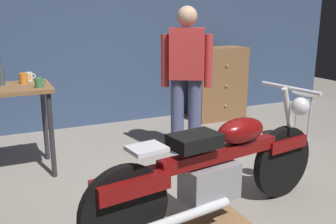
{
  "coord_description": "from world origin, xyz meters",
  "views": [
    {
      "loc": [
        -1.51,
        -2.54,
        1.58
      ],
      "look_at": [
        -0.02,
        0.7,
        0.65
      ],
      "focal_mm": 40.11,
      "sensor_mm": 36.0,
      "label": 1
    }
  ],
  "objects": [
    {
      "name": "ground_plane",
      "position": [
        0.0,
        0.0,
        0.0
      ],
      "size": [
        12.0,
        12.0,
        0.0
      ],
      "primitive_type": "plane",
      "color": "gray"
    },
    {
      "name": "back_wall",
      "position": [
        0.0,
        2.8,
        1.55
      ],
      "size": [
        8.0,
        0.12,
        3.1
      ],
      "primitive_type": "cube",
      "color": "#384C70",
      "rests_on": "ground_plane"
    },
    {
      "name": "motorcycle",
      "position": [
        -0.05,
        -0.27,
        0.45
      ],
      "size": [
        2.18,
        0.69,
        1.0
      ],
      "rotation": [
        0.0,
        0.0,
        0.15
      ],
      "color": "black",
      "rests_on": "ground_plane"
    },
    {
      "name": "person_standing",
      "position": [
        0.42,
        1.16,
        0.93
      ],
      "size": [
        0.51,
        0.38,
        1.67
      ],
      "rotation": [
        0.0,
        0.0,
        2.63
      ],
      "color": "#4E557F",
      "rests_on": "ground_plane"
    },
    {
      "name": "shop_stool",
      "position": [
        1.94,
        0.89,
        0.5
      ],
      "size": [
        0.32,
        0.32,
        0.64
      ],
      "color": "#B2B2B7",
      "rests_on": "ground_plane"
    },
    {
      "name": "wooden_dresser",
      "position": [
        1.56,
        2.3,
        0.55
      ],
      "size": [
        0.8,
        0.47,
        1.1
      ],
      "color": "brown",
      "rests_on": "ground_plane"
    },
    {
      "name": "drip_tray",
      "position": [
        -0.11,
        -0.27,
        0.01
      ],
      "size": [
        0.56,
        0.4,
        0.01
      ],
      "primitive_type": "cube",
      "color": "olive",
      "rests_on": "ground_plane"
    },
    {
      "name": "mug_green_speckled",
      "position": [
        -1.15,
        1.19,
        0.95
      ],
      "size": [
        0.1,
        0.07,
        0.09
      ],
      "color": "#3D7F4C",
      "rests_on": "workbench"
    },
    {
      "name": "mug_white_ceramic",
      "position": [
        -1.2,
        1.61,
        0.95
      ],
      "size": [
        0.11,
        0.07,
        0.09
      ],
      "color": "white",
      "rests_on": "workbench"
    },
    {
      "name": "mug_orange_travel",
      "position": [
        -1.27,
        1.49,
        0.95
      ],
      "size": [
        0.12,
        0.08,
        0.11
      ],
      "color": "orange",
      "rests_on": "workbench"
    },
    {
      "name": "bottle",
      "position": [
        -1.47,
        1.48,
        1.0
      ],
      "size": [
        0.06,
        0.06,
        0.24
      ],
      "color": "#3F4C59",
      "rests_on": "workbench"
    }
  ]
}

